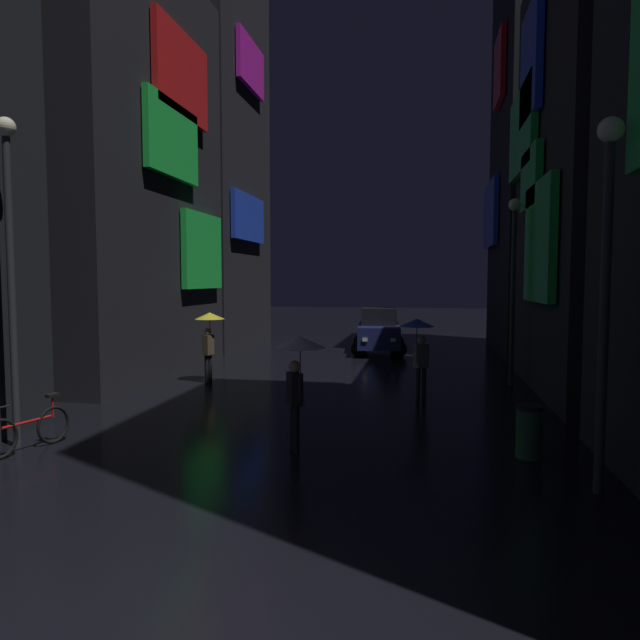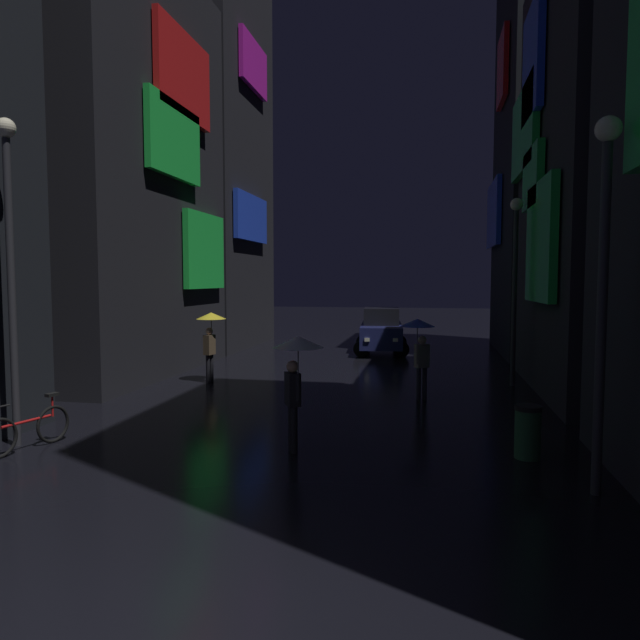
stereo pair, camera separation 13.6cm
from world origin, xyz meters
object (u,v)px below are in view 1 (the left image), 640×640
(streetlamp_right_far, at_px, (513,269))
(car_distant, at_px, (379,331))
(pedestrian_foreground_left_clear, at_px, (298,361))
(streetlamp_left_near, at_px, (10,246))
(pedestrian_midstreet_centre_yellow, at_px, (209,327))
(bicycle_parked_at_storefront, at_px, (28,430))
(trash_bin, at_px, (529,431))
(streetlamp_right_near, at_px, (606,261))
(pedestrian_midstreet_left_blue, at_px, (418,336))

(streetlamp_right_far, bearing_deg, car_distant, 122.87)
(pedestrian_foreground_left_clear, height_order, streetlamp_left_near, streetlamp_left_near)
(pedestrian_midstreet_centre_yellow, height_order, bicycle_parked_at_storefront, pedestrian_midstreet_centre_yellow)
(bicycle_parked_at_storefront, relative_size, streetlamp_left_near, 0.29)
(streetlamp_right_far, relative_size, trash_bin, 5.88)
(car_distant, distance_m, streetlamp_right_near, 16.34)
(bicycle_parked_at_storefront, height_order, streetlamp_left_near, streetlamp_left_near)
(pedestrian_midstreet_left_blue, distance_m, streetlamp_right_near, 6.85)
(pedestrian_midstreet_left_blue, distance_m, car_distant, 9.66)
(streetlamp_right_far, distance_m, trash_bin, 7.71)
(pedestrian_midstreet_centre_yellow, xyz_separation_m, bicycle_parked_at_storefront, (-0.63, -7.29, -1.28))
(pedestrian_foreground_left_clear, height_order, trash_bin, pedestrian_foreground_left_clear)
(pedestrian_foreground_left_clear, height_order, streetlamp_right_far, streetlamp_right_far)
(car_distant, xyz_separation_m, trash_bin, (3.74, -13.95, -0.46))
(car_distant, relative_size, streetlamp_right_far, 0.78)
(pedestrian_midstreet_centre_yellow, distance_m, streetlamp_right_far, 9.19)
(pedestrian_midstreet_centre_yellow, xyz_separation_m, trash_bin, (8.26, -6.04, -1.20))
(pedestrian_foreground_left_clear, bearing_deg, bicycle_parked_at_storefront, -171.33)
(pedestrian_midstreet_left_blue, height_order, streetlamp_left_near, streetlamp_left_near)
(pedestrian_midstreet_centre_yellow, bearing_deg, pedestrian_midstreet_left_blue, -13.86)
(car_distant, relative_size, streetlamp_left_near, 0.70)
(pedestrian_midstreet_left_blue, bearing_deg, streetlamp_right_near, -66.18)
(bicycle_parked_at_storefront, bearing_deg, pedestrian_midstreet_left_blue, 39.67)
(pedestrian_midstreet_centre_yellow, height_order, trash_bin, pedestrian_midstreet_centre_yellow)
(streetlamp_right_far, bearing_deg, bicycle_parked_at_storefront, -139.03)
(streetlamp_left_near, bearing_deg, bicycle_parked_at_storefront, -27.65)
(pedestrian_midstreet_centre_yellow, bearing_deg, car_distant, 60.25)
(pedestrian_midstreet_centre_yellow, bearing_deg, pedestrian_foreground_left_clear, -57.07)
(pedestrian_midstreet_centre_yellow, xyz_separation_m, streetlamp_right_near, (8.96, -7.62, 1.71))
(streetlamp_left_near, relative_size, trash_bin, 6.50)
(bicycle_parked_at_storefront, relative_size, trash_bin, 1.91)
(pedestrian_midstreet_centre_yellow, bearing_deg, streetlamp_right_far, 6.67)
(pedestrian_foreground_left_clear, distance_m, streetlamp_right_near, 5.14)
(pedestrian_foreground_left_clear, bearing_deg, trash_bin, 7.16)
(streetlamp_right_far, relative_size, streetlamp_right_near, 1.01)
(pedestrian_midstreet_centre_yellow, relative_size, streetlamp_right_near, 0.39)
(car_distant, bearing_deg, pedestrian_midstreet_left_blue, -79.48)
(pedestrian_midstreet_left_blue, xyz_separation_m, bicycle_parked_at_storefront, (-6.92, -5.74, -1.28))
(pedestrian_midstreet_centre_yellow, xyz_separation_m, streetlamp_right_far, (8.96, 1.05, 1.75))
(pedestrian_foreground_left_clear, distance_m, trash_bin, 4.23)
(pedestrian_midstreet_left_blue, bearing_deg, pedestrian_midstreet_centre_yellow, 166.14)
(pedestrian_midstreet_centre_yellow, bearing_deg, trash_bin, -36.16)
(bicycle_parked_at_storefront, relative_size, streetlamp_right_far, 0.32)
(pedestrian_foreground_left_clear, xyz_separation_m, streetlamp_right_near, (4.73, -1.08, 1.71))
(streetlamp_right_far, bearing_deg, streetlamp_left_near, -140.92)
(streetlamp_right_near, relative_size, streetlamp_left_near, 0.89)
(pedestrian_midstreet_left_blue, bearing_deg, trash_bin, -66.20)
(pedestrian_foreground_left_clear, height_order, car_distant, pedestrian_foreground_left_clear)
(bicycle_parked_at_storefront, relative_size, car_distant, 0.42)
(car_distant, distance_m, streetlamp_left_near, 16.23)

